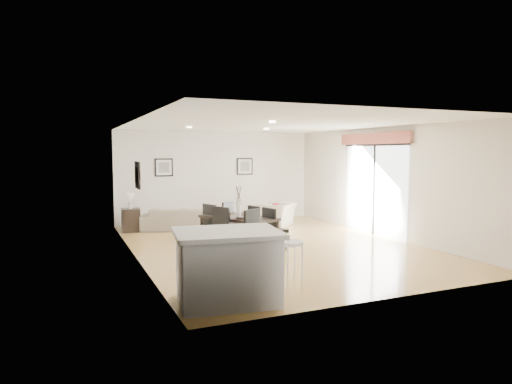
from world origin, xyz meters
name	(u,v)px	position (x,y,z in m)	size (l,w,h in m)	color
ground	(273,246)	(0.00, 0.00, 0.00)	(8.00, 8.00, 0.00)	tan
wall_back	(217,177)	(0.00, 4.00, 1.35)	(6.00, 0.04, 2.70)	white
wall_front	(395,205)	(0.00, -4.00, 1.35)	(6.00, 0.04, 2.70)	white
wall_left	(135,190)	(-3.00, 0.00, 1.35)	(0.04, 8.00, 2.70)	white
wall_right	(383,182)	(3.00, 0.00, 1.35)	(0.04, 8.00, 2.70)	white
ceiling	(274,124)	(0.00, 0.00, 2.70)	(6.00, 8.00, 0.02)	white
sofa	(181,219)	(-1.40, 2.88, 0.30)	(2.05, 0.80, 0.60)	gray
armchair	(277,214)	(1.28, 2.46, 0.32)	(1.00, 0.87, 0.65)	beige
courtyard_plant_a	(475,219)	(5.82, -0.32, 0.30)	(0.54, 0.47, 0.60)	#405E28
courtyard_plant_b	(428,210)	(5.86, 1.43, 0.33)	(0.37, 0.37, 0.67)	#405E28
dining_table	(239,220)	(-0.82, 0.02, 0.63)	(1.48, 1.89, 0.70)	black
dining_chair_wnear	(218,228)	(-1.42, -0.36, 0.54)	(0.60, 0.60, 0.97)	black
dining_chair_wfar	(206,223)	(-1.42, 0.47, 0.52)	(0.55, 0.55, 0.94)	black
dining_chair_enear	(273,226)	(-0.22, -0.42, 0.51)	(0.50, 0.50, 0.92)	black
dining_chair_efar	(257,222)	(-0.21, 0.42, 0.48)	(0.49, 0.49, 0.87)	black
dining_chair_head	(256,232)	(-0.86, -1.03, 0.54)	(0.59, 0.59, 0.97)	black
dining_chair_foot	(225,218)	(-0.77, 1.08, 0.51)	(0.58, 0.58, 0.92)	black
vase	(239,203)	(-0.82, 0.02, 1.00)	(0.71, 1.17, 0.66)	white
coffee_table	(234,220)	(0.12, 2.87, 0.18)	(0.88, 0.53, 0.35)	black
side_table	(131,220)	(-2.67, 3.12, 0.30)	(0.46, 0.46, 0.61)	black
table_lamp	(130,199)	(-2.67, 3.12, 0.87)	(0.21, 0.21, 0.40)	white
cushion	(275,209)	(1.19, 2.37, 0.51)	(0.28, 0.09, 0.28)	maroon
kitchen_island	(227,266)	(-2.23, -3.23, 0.51)	(1.58, 1.30, 1.01)	white
bar_stool	(291,249)	(-1.23, -3.23, 0.67)	(0.36, 0.36, 0.78)	white
framed_print_back_left	(164,167)	(-1.60, 3.97, 1.65)	(0.52, 0.04, 0.52)	black
framed_print_back_right	(245,166)	(0.90, 3.97, 1.65)	(0.52, 0.04, 0.52)	black
framed_print_left_wall	(137,175)	(-2.97, -0.20, 1.65)	(0.04, 0.52, 0.52)	black
sliding_door	(374,169)	(2.96, 0.30, 1.66)	(0.12, 2.70, 2.57)	white
courtyard	(451,192)	(6.16, 0.87, 0.92)	(6.00, 6.00, 2.00)	gray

